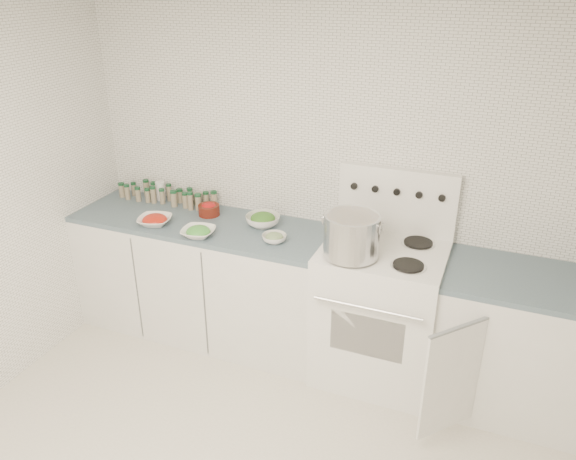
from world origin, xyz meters
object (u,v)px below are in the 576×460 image
at_px(stock_pot, 352,233).
at_px(stove, 380,308).
at_px(bowl_tomato, 155,220).
at_px(bowl_snowpea, 198,232).

bearing_deg(stock_pot, stove, 46.62).
bearing_deg(stove, bowl_tomato, -173.97).
relative_size(stove, bowl_snowpea, 5.48).
xyz_separation_m(stock_pot, bowl_tomato, (-1.40, 0.01, -0.15)).
distance_m(stock_pot, bowl_tomato, 1.41).
bearing_deg(bowl_tomato, bowl_snowpea, -7.69).
bearing_deg(bowl_snowpea, stock_pot, 2.21).
relative_size(bowl_tomato, bowl_snowpea, 1.11).
bearing_deg(bowl_tomato, stove, 6.03).
bearing_deg(stove, stock_pot, -133.38).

